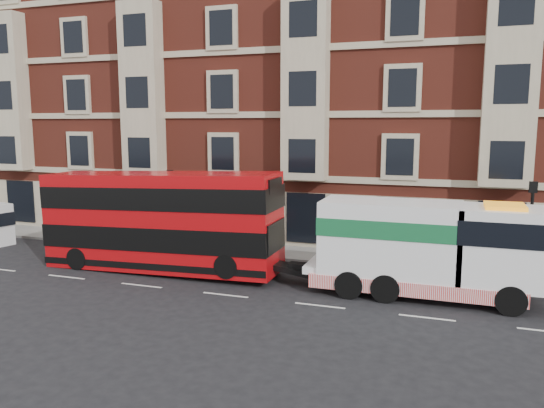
# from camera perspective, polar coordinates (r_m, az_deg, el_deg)

# --- Properties ---
(ground) EXTENTS (120.00, 120.00, 0.00)m
(ground) POSITION_cam_1_polar(r_m,az_deg,el_deg) (22.25, -5.03, -9.73)
(ground) COLOR black
(ground) RESTS_ON ground
(sidewalk) EXTENTS (90.00, 3.00, 0.15)m
(sidewalk) POSITION_cam_1_polar(r_m,az_deg,el_deg) (28.97, 1.02, -5.20)
(sidewalk) COLOR slate
(sidewalk) RESTS_ON ground
(victorian_terrace) EXTENTS (45.00, 12.00, 20.40)m
(victorian_terrace) POSITION_cam_1_polar(r_m,az_deg,el_deg) (35.36, 5.71, 13.56)
(victorian_terrace) COLOR maroon
(victorian_terrace) RESTS_ON ground
(lamp_post_west) EXTENTS (0.35, 0.15, 4.35)m
(lamp_post_west) POSITION_cam_1_polar(r_m,az_deg,el_deg) (29.70, -10.84, 0.11)
(lamp_post_west) COLOR black
(lamp_post_west) RESTS_ON sidewalk
(lamp_post_east) EXTENTS (0.35, 0.15, 4.35)m
(lamp_post_east) POSITION_cam_1_polar(r_m,az_deg,el_deg) (26.05, 26.06, -1.80)
(lamp_post_east) COLOR black
(lamp_post_east) RESTS_ON sidewalk
(double_decker_bus) EXTENTS (11.61, 2.67, 4.70)m
(double_decker_bus) POSITION_cam_1_polar(r_m,az_deg,el_deg) (25.73, -11.94, -1.64)
(double_decker_bus) COLOR #B1090E
(double_decker_bus) RESTS_ON ground
(tow_truck) EXTENTS (9.30, 2.75, 3.87)m
(tow_truck) POSITION_cam_1_polar(r_m,az_deg,el_deg) (22.28, 15.92, -4.52)
(tow_truck) COLOR white
(tow_truck) RESTS_ON ground
(pedestrian) EXTENTS (0.69, 0.51, 1.72)m
(pedestrian) POSITION_cam_1_polar(r_m,az_deg,el_deg) (36.46, -22.19, -1.47)
(pedestrian) COLOR black
(pedestrian) RESTS_ON sidewalk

